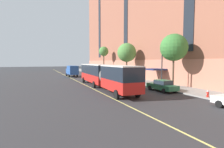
{
  "coord_description": "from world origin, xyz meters",
  "views": [
    {
      "loc": [
        -10.02,
        -20.3,
        4.01
      ],
      "look_at": [
        2.24,
        8.25,
        1.8
      ],
      "focal_mm": 28.0,
      "sensor_mm": 36.0,
      "label": 1
    }
  ],
  "objects_px": {
    "street_tree_mid_block": "(174,48)",
    "city_bus": "(103,74)",
    "street_tree_far_uptown": "(127,53)",
    "fire_hydrant": "(208,94)",
    "street_tree_far_downtown": "(104,52)",
    "parked_car_darkgray_0": "(104,74)",
    "box_truck": "(72,70)",
    "parked_car_green_3": "(162,86)",
    "street_lamp": "(163,61)"
  },
  "relations": [
    {
      "from": "street_lamp",
      "to": "street_tree_far_downtown",
      "type": "bearing_deg",
      "value": 87.28
    },
    {
      "from": "street_tree_far_uptown",
      "to": "street_tree_far_downtown",
      "type": "bearing_deg",
      "value": 90.0
    },
    {
      "from": "parked_car_green_3",
      "to": "street_lamp",
      "type": "distance_m",
      "value": 4.18
    },
    {
      "from": "parked_car_green_3",
      "to": "fire_hydrant",
      "type": "xyz_separation_m",
      "value": [
        1.58,
        -5.61,
        -0.29
      ]
    },
    {
      "from": "street_tree_mid_block",
      "to": "street_tree_far_uptown",
      "type": "distance_m",
      "value": 14.61
    },
    {
      "from": "street_tree_far_downtown",
      "to": "street_lamp",
      "type": "distance_m",
      "value": 28.74
    },
    {
      "from": "street_tree_far_uptown",
      "to": "fire_hydrant",
      "type": "height_order",
      "value": "street_tree_far_uptown"
    },
    {
      "from": "parked_car_darkgray_0",
      "to": "street_tree_far_uptown",
      "type": "relative_size",
      "value": 0.56
    },
    {
      "from": "parked_car_green_3",
      "to": "street_tree_mid_block",
      "type": "bearing_deg",
      "value": 23.08
    },
    {
      "from": "parked_car_darkgray_0",
      "to": "street_tree_mid_block",
      "type": "xyz_separation_m",
      "value": [
        3.05,
        -21.07,
        5.28
      ]
    },
    {
      "from": "city_bus",
      "to": "street_tree_far_downtown",
      "type": "distance_m",
      "value": 26.68
    },
    {
      "from": "box_truck",
      "to": "street_lamp",
      "type": "height_order",
      "value": "street_lamp"
    },
    {
      "from": "city_bus",
      "to": "parked_car_darkgray_0",
      "type": "height_order",
      "value": "city_bus"
    },
    {
      "from": "street_tree_far_uptown",
      "to": "street_lamp",
      "type": "distance_m",
      "value": 14.15
    },
    {
      "from": "parked_car_darkgray_0",
      "to": "fire_hydrant",
      "type": "xyz_separation_m",
      "value": [
        1.59,
        -27.98,
        -0.29
      ]
    },
    {
      "from": "box_truck",
      "to": "street_tree_far_uptown",
      "type": "bearing_deg",
      "value": -49.66
    },
    {
      "from": "parked_car_darkgray_0",
      "to": "fire_hydrant",
      "type": "relative_size",
      "value": 6.18
    },
    {
      "from": "street_lamp",
      "to": "parked_car_green_3",
      "type": "bearing_deg",
      "value": -130.73
    },
    {
      "from": "street_tree_mid_block",
      "to": "city_bus",
      "type": "bearing_deg",
      "value": 153.19
    },
    {
      "from": "city_bus",
      "to": "box_truck",
      "type": "height_order",
      "value": "city_bus"
    },
    {
      "from": "street_lamp",
      "to": "fire_hydrant",
      "type": "bearing_deg",
      "value": -90.76
    },
    {
      "from": "street_lamp",
      "to": "fire_hydrant",
      "type": "relative_size",
      "value": 8.79
    },
    {
      "from": "parked_car_green_3",
      "to": "box_truck",
      "type": "relative_size",
      "value": 0.72
    },
    {
      "from": "city_bus",
      "to": "street_lamp",
      "type": "distance_m",
      "value": 9.13
    },
    {
      "from": "street_tree_far_uptown",
      "to": "city_bus",
      "type": "bearing_deg",
      "value": -133.16
    },
    {
      "from": "parked_car_darkgray_0",
      "to": "street_lamp",
      "type": "distance_m",
      "value": 20.74
    },
    {
      "from": "box_truck",
      "to": "street_tree_far_uptown",
      "type": "height_order",
      "value": "street_tree_far_uptown"
    },
    {
      "from": "fire_hydrant",
      "to": "parked_car_darkgray_0",
      "type": "bearing_deg",
      "value": 93.26
    },
    {
      "from": "street_tree_far_uptown",
      "to": "street_tree_far_downtown",
      "type": "relative_size",
      "value": 0.95
    },
    {
      "from": "box_truck",
      "to": "street_tree_mid_block",
      "type": "distance_m",
      "value": 28.58
    },
    {
      "from": "street_tree_far_downtown",
      "to": "fire_hydrant",
      "type": "height_order",
      "value": "street_tree_far_downtown"
    },
    {
      "from": "parked_car_darkgray_0",
      "to": "parked_car_green_3",
      "type": "distance_m",
      "value": 22.36
    },
    {
      "from": "street_tree_far_downtown",
      "to": "street_lamp",
      "type": "relative_size",
      "value": 1.32
    },
    {
      "from": "street_tree_far_downtown",
      "to": "street_tree_far_uptown",
      "type": "bearing_deg",
      "value": -90.0
    },
    {
      "from": "street_tree_far_downtown",
      "to": "box_truck",
      "type": "bearing_deg",
      "value": -164.28
    },
    {
      "from": "parked_car_green_3",
      "to": "street_tree_mid_block",
      "type": "relative_size",
      "value": 0.59
    },
    {
      "from": "street_tree_mid_block",
      "to": "street_tree_far_uptown",
      "type": "bearing_deg",
      "value": 90.0
    },
    {
      "from": "city_bus",
      "to": "parked_car_darkgray_0",
      "type": "relative_size",
      "value": 4.35
    },
    {
      "from": "box_truck",
      "to": "fire_hydrant",
      "type": "bearing_deg",
      "value": -75.59
    },
    {
      "from": "parked_car_darkgray_0",
      "to": "street_tree_mid_block",
      "type": "bearing_deg",
      "value": -81.77
    },
    {
      "from": "street_tree_mid_block",
      "to": "fire_hydrant",
      "type": "xyz_separation_m",
      "value": [
        -1.45,
        -6.91,
        -5.57
      ]
    },
    {
      "from": "box_truck",
      "to": "street_tree_mid_block",
      "type": "relative_size",
      "value": 0.81
    },
    {
      "from": "street_tree_far_uptown",
      "to": "street_tree_mid_block",
      "type": "bearing_deg",
      "value": -90.0
    },
    {
      "from": "city_bus",
      "to": "street_tree_far_uptown",
      "type": "distance_m",
      "value": 14.15
    },
    {
      "from": "parked_car_green_3",
      "to": "box_truck",
      "type": "xyz_separation_m",
      "value": [
        -6.97,
        27.7,
        0.88
      ]
    },
    {
      "from": "parked_car_darkgray_0",
      "to": "street_tree_far_uptown",
      "type": "bearing_deg",
      "value": -64.73
    },
    {
      "from": "parked_car_darkgray_0",
      "to": "street_tree_far_downtown",
      "type": "relative_size",
      "value": 0.53
    },
    {
      "from": "street_tree_mid_block",
      "to": "street_lamp",
      "type": "xyz_separation_m",
      "value": [
        -1.35,
        0.66,
        -1.99
      ]
    },
    {
      "from": "parked_car_darkgray_0",
      "to": "box_truck",
      "type": "xyz_separation_m",
      "value": [
        -6.97,
        5.33,
        0.88
      ]
    },
    {
      "from": "street_tree_far_uptown",
      "to": "parked_car_darkgray_0",
      "type": "bearing_deg",
      "value": 115.27
    }
  ]
}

